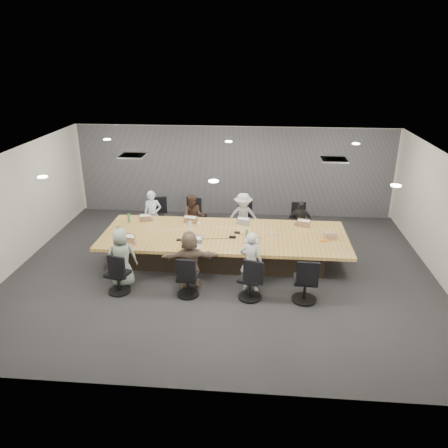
# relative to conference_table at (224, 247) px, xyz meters

# --- Properties ---
(floor) EXTENTS (10.00, 8.00, 0.00)m
(floor) POSITION_rel_conference_table_xyz_m (0.00, -0.50, -0.40)
(floor) COLOR #2A2A2C
(floor) RESTS_ON ground
(ceiling) EXTENTS (10.00, 8.00, 0.00)m
(ceiling) POSITION_rel_conference_table_xyz_m (0.00, -0.50, 2.40)
(ceiling) COLOR white
(ceiling) RESTS_ON wall_back
(wall_back) EXTENTS (10.00, 0.00, 2.80)m
(wall_back) POSITION_rel_conference_table_xyz_m (0.00, 3.50, 1.00)
(wall_back) COLOR beige
(wall_back) RESTS_ON ground
(wall_front) EXTENTS (10.00, 0.00, 2.80)m
(wall_front) POSITION_rel_conference_table_xyz_m (0.00, -4.50, 1.00)
(wall_front) COLOR beige
(wall_front) RESTS_ON ground
(wall_left) EXTENTS (0.00, 8.00, 2.80)m
(wall_left) POSITION_rel_conference_table_xyz_m (-5.00, -0.50, 1.00)
(wall_left) COLOR beige
(wall_left) RESTS_ON ground
(wall_right) EXTENTS (0.00, 8.00, 2.80)m
(wall_right) POSITION_rel_conference_table_xyz_m (5.00, -0.50, 1.00)
(wall_right) COLOR beige
(wall_right) RESTS_ON ground
(curtain) EXTENTS (9.80, 0.04, 2.80)m
(curtain) POSITION_rel_conference_table_xyz_m (0.00, 3.42, 1.00)
(curtain) COLOR slate
(curtain) RESTS_ON ground
(conference_table) EXTENTS (6.00, 2.20, 0.74)m
(conference_table) POSITION_rel_conference_table_xyz_m (0.00, 0.00, 0.00)
(conference_table) COLOR #34291E
(conference_table) RESTS_ON ground
(chair_0) EXTENTS (0.68, 0.68, 0.81)m
(chair_0) POSITION_rel_conference_table_xyz_m (-2.12, 1.70, 0.00)
(chair_0) COLOR black
(chair_0) RESTS_ON ground
(chair_1) EXTENTS (0.72, 0.72, 0.84)m
(chair_1) POSITION_rel_conference_table_xyz_m (-0.97, 1.70, 0.02)
(chair_1) COLOR black
(chair_1) RESTS_ON ground
(chair_2) EXTENTS (0.57, 0.57, 0.75)m
(chair_2) POSITION_rel_conference_table_xyz_m (0.40, 1.70, -0.03)
(chair_2) COLOR black
(chair_2) RESTS_ON ground
(chair_3) EXTENTS (0.51, 0.51, 0.74)m
(chair_3) POSITION_rel_conference_table_xyz_m (1.94, 1.70, -0.03)
(chair_3) COLOR black
(chair_3) RESTS_ON ground
(chair_4) EXTENTS (0.64, 0.64, 0.76)m
(chair_4) POSITION_rel_conference_table_xyz_m (-2.17, -1.70, -0.02)
(chair_4) COLOR black
(chair_4) RESTS_ON ground
(chair_5) EXTENTS (0.52, 0.52, 0.74)m
(chair_5) POSITION_rel_conference_table_xyz_m (-0.64, -1.70, -0.03)
(chair_5) COLOR black
(chair_5) RESTS_ON ground
(chair_6) EXTENTS (0.67, 0.67, 0.79)m
(chair_6) POSITION_rel_conference_table_xyz_m (0.69, -1.70, -0.01)
(chair_6) COLOR black
(chair_6) RESTS_ON ground
(chair_7) EXTENTS (0.58, 0.58, 0.83)m
(chair_7) POSITION_rel_conference_table_xyz_m (1.85, -1.70, 0.01)
(chair_7) COLOR black
(chair_7) RESTS_ON ground
(person_0) EXTENTS (0.54, 0.41, 1.35)m
(person_0) POSITION_rel_conference_table_xyz_m (-2.12, 1.35, 0.28)
(person_0) COLOR silver
(person_0) RESTS_ON ground
(laptop_0) EXTENTS (0.33, 0.26, 0.02)m
(laptop_0) POSITION_rel_conference_table_xyz_m (-2.12, 0.80, 0.35)
(laptop_0) COLOR #8C6647
(laptop_0) RESTS_ON conference_table
(person_1) EXTENTS (0.65, 0.52, 1.28)m
(person_1) POSITION_rel_conference_table_xyz_m (-0.97, 1.35, 0.24)
(person_1) COLOR #3A281F
(person_1) RESTS_ON ground
(laptop_1) EXTENTS (0.38, 0.30, 0.02)m
(laptop_1) POSITION_rel_conference_table_xyz_m (-0.97, 0.80, 0.35)
(laptop_1) COLOR #8C6647
(laptop_1) RESTS_ON conference_table
(person_2) EXTENTS (0.89, 0.52, 1.37)m
(person_2) POSITION_rel_conference_table_xyz_m (0.40, 1.35, 0.28)
(person_2) COLOR #A2A2A2
(person_2) RESTS_ON ground
(laptop_2) EXTENTS (0.37, 0.29, 0.02)m
(laptop_2) POSITION_rel_conference_table_xyz_m (0.40, 0.80, 0.35)
(laptop_2) COLOR #B2B2B7
(laptop_2) RESTS_ON conference_table
(person_3) EXTENTS (0.71, 0.30, 1.20)m
(person_3) POSITION_rel_conference_table_xyz_m (1.94, 1.35, 0.20)
(person_3) COLOR black
(person_3) RESTS_ON ground
(laptop_3) EXTENTS (0.39, 0.31, 0.02)m
(laptop_3) POSITION_rel_conference_table_xyz_m (1.94, 0.80, 0.35)
(laptop_3) COLOR #8C6647
(laptop_3) RESTS_ON conference_table
(person_4) EXTENTS (0.75, 0.57, 1.36)m
(person_4) POSITION_rel_conference_table_xyz_m (-2.17, -1.35, 0.28)
(person_4) COLOR gray
(person_4) RESTS_ON ground
(laptop_4) EXTENTS (0.37, 0.30, 0.02)m
(laptop_4) POSITION_rel_conference_table_xyz_m (-2.17, -0.80, 0.35)
(laptop_4) COLOR #8C6647
(laptop_4) RESTS_ON conference_table
(person_5) EXTENTS (1.30, 0.59, 1.35)m
(person_5) POSITION_rel_conference_table_xyz_m (-0.64, -1.35, 0.27)
(person_5) COLOR brown
(person_5) RESTS_ON ground
(laptop_5) EXTENTS (0.35, 0.24, 0.02)m
(laptop_5) POSITION_rel_conference_table_xyz_m (-0.64, -0.80, 0.35)
(laptop_5) COLOR #B2B2B7
(laptop_5) RESTS_ON conference_table
(person_6) EXTENTS (0.57, 0.44, 1.39)m
(person_6) POSITION_rel_conference_table_xyz_m (0.69, -1.35, 0.29)
(person_6) COLOR silver
(person_6) RESTS_ON ground
(laptop_6) EXTENTS (0.33, 0.23, 0.02)m
(laptop_6) POSITION_rel_conference_table_xyz_m (0.69, -0.80, 0.35)
(laptop_6) COLOR #B2B2B7
(laptop_6) RESTS_ON conference_table
(bottle_green_left) EXTENTS (0.09, 0.09, 0.23)m
(bottle_green_left) POSITION_rel_conference_table_xyz_m (-2.57, 0.60, 0.46)
(bottle_green_left) COLOR #357743
(bottle_green_left) RESTS_ON conference_table
(bottle_green_right) EXTENTS (0.07, 0.07, 0.23)m
(bottle_green_right) POSITION_rel_conference_table_xyz_m (0.56, -0.22, 0.46)
(bottle_green_right) COLOR #357743
(bottle_green_right) RESTS_ON conference_table
(bottle_clear) EXTENTS (0.08, 0.08, 0.24)m
(bottle_clear) POSITION_rel_conference_table_xyz_m (-0.88, 0.16, 0.46)
(bottle_clear) COLOR silver
(bottle_clear) RESTS_ON conference_table
(cup_white_far) EXTENTS (0.09, 0.09, 0.10)m
(cup_white_far) POSITION_rel_conference_table_xyz_m (-0.70, 0.46, 0.39)
(cup_white_far) COLOR white
(cup_white_far) RESTS_ON conference_table
(cup_white_near) EXTENTS (0.09, 0.09, 0.09)m
(cup_white_near) POSITION_rel_conference_table_xyz_m (1.16, 0.01, 0.38)
(cup_white_near) COLOR white
(cup_white_near) RESTS_ON conference_table
(mug_brown) EXTENTS (0.12, 0.12, 0.12)m
(mug_brown) POSITION_rel_conference_table_xyz_m (-2.65, -0.04, 0.40)
(mug_brown) COLOR brown
(mug_brown) RESTS_ON conference_table
(mic_left) EXTENTS (0.14, 0.10, 0.03)m
(mic_left) POSITION_rel_conference_table_xyz_m (-1.04, -0.46, 0.35)
(mic_left) COLOR black
(mic_left) RESTS_ON conference_table
(mic_right) EXTENTS (0.15, 0.11, 0.03)m
(mic_right) POSITION_rel_conference_table_xyz_m (0.31, 0.10, 0.35)
(mic_right) COLOR black
(mic_right) RESTS_ON conference_table
(stapler) EXTENTS (0.16, 0.05, 0.06)m
(stapler) POSITION_rel_conference_table_xyz_m (0.22, -0.23, 0.37)
(stapler) COLOR black
(stapler) RESTS_ON conference_table
(canvas_bag) EXTENTS (0.29, 0.20, 0.15)m
(canvas_bag) POSITION_rel_conference_table_xyz_m (2.56, -0.01, 0.41)
(canvas_bag) COLOR tan
(canvas_bag) RESTS_ON conference_table
(snack_packet) EXTENTS (0.17, 0.13, 0.04)m
(snack_packet) POSITION_rel_conference_table_xyz_m (2.39, -0.21, 0.36)
(snack_packet) COLOR orange
(snack_packet) RESTS_ON conference_table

